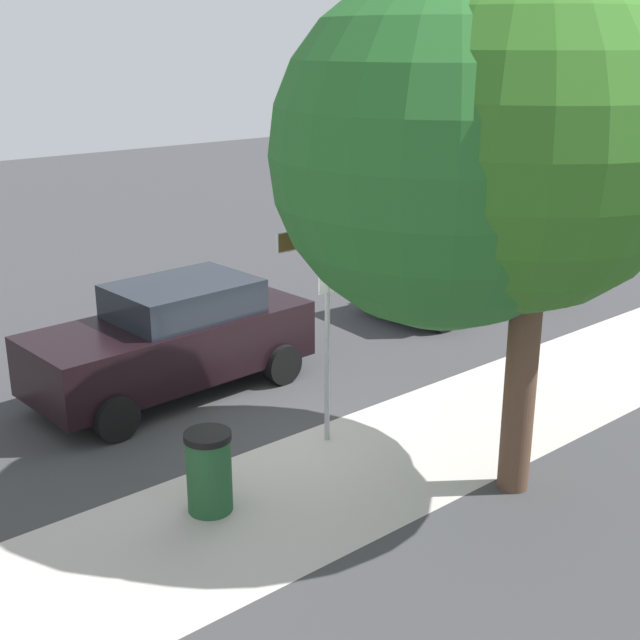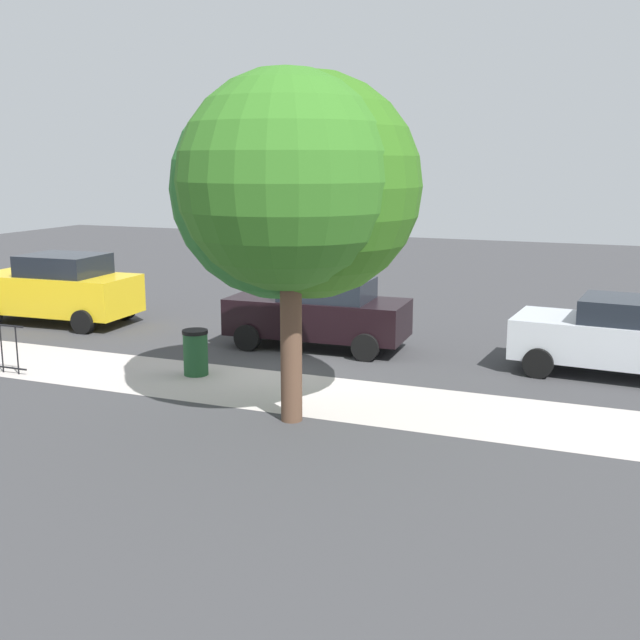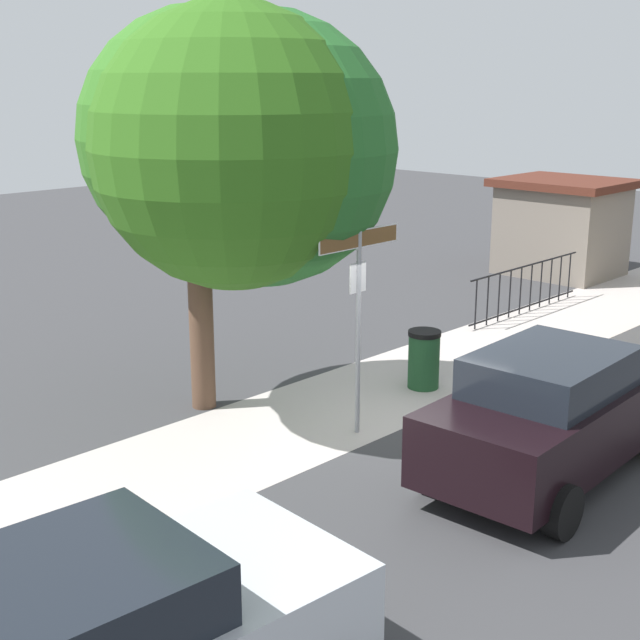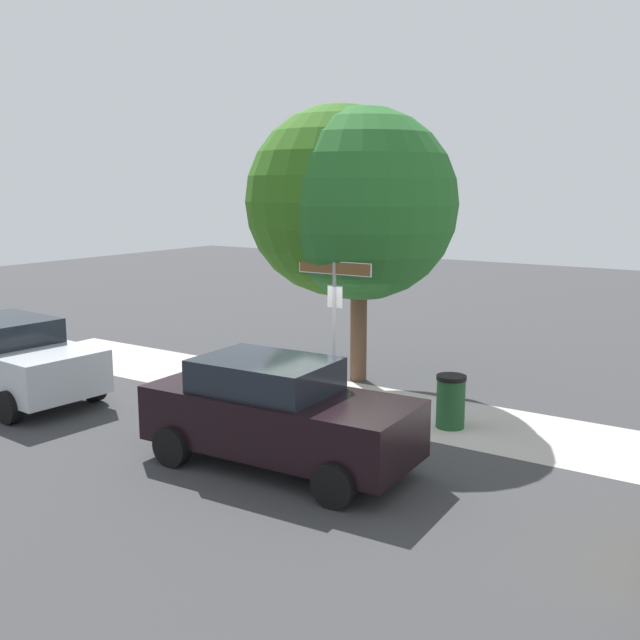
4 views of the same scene
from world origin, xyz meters
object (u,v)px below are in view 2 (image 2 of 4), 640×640
Objects in this scene: street_sign at (300,273)px; car_silver at (621,336)px; car_black at (319,312)px; shade_tree at (293,186)px; car_yellow at (59,289)px; trash_bin at (196,352)px.

car_silver is at bearing -155.35° from street_sign.
street_sign is at bearing 101.66° from car_black.
car_yellow is (9.22, -4.56, -3.09)m from shade_tree.
shade_tree is at bearing 155.63° from trash_bin.
trash_bin is at bearing 25.92° from car_silver.
shade_tree is at bearing 150.98° from car_yellow.
car_silver is 4.48× the size of trash_bin.
car_black reaches higher than trash_bin.
trash_bin is at bearing 150.13° from car_yellow.
shade_tree is 1.34× the size of car_yellow.
street_sign is 9.09m from car_yellow.
shade_tree reaches higher than street_sign.
shade_tree is (-0.66, 1.80, 1.82)m from street_sign.
trash_bin is (-6.36, 3.26, -0.48)m from car_yellow.
car_black is at bearing -73.44° from shade_tree.
trash_bin is (8.36, 3.32, -0.37)m from car_silver.
street_sign is at bearing 159.42° from car_yellow.
trash_bin is at bearing 62.59° from car_black.
car_black is at bearing 4.73° from car_silver.
street_sign is at bearing 28.91° from car_silver.
street_sign reaches higher than car_silver.
car_yellow reaches higher than car_black.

